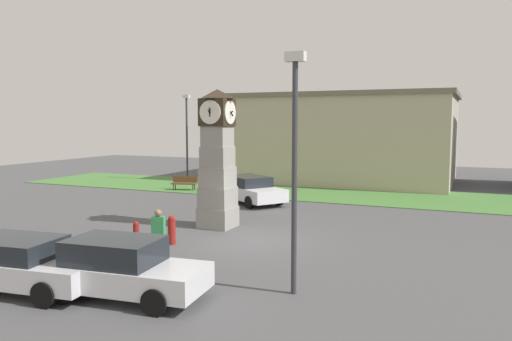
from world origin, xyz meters
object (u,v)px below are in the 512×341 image
Objects in this scene: bench at (184,182)px; street_lamp_near_road at (295,156)px; car_near_tower at (22,264)px; pedestrian_near_bench at (158,232)px; street_lamp_far_side at (187,132)px; bollard_mid_row at (172,230)px; car_by_building at (122,268)px; bollard_near_tower at (136,236)px; clock_tower at (218,163)px; car_far_lot at (250,189)px.

bench is 0.28× the size of street_lamp_near_road.
street_lamp_near_road is at bearing 21.93° from car_near_tower.
pedestrian_near_bench is 0.26× the size of street_lamp_far_side.
street_lamp_far_side reaches higher than bollard_mid_row.
bollard_mid_row is at bearing 110.44° from car_by_building.
street_lamp_far_side is (-15.21, 19.53, 0.11)m from street_lamp_near_road.
bollard_near_tower is at bearing -63.37° from street_lamp_far_side.
pedestrian_near_bench is 5.60m from street_lamp_near_road.
pedestrian_near_bench is (1.50, -0.83, 0.44)m from bollard_near_tower.
car_near_tower is at bearing -114.78° from pedestrian_near_bench.
bollard_near_tower is 14.83m from bench.
street_lamp_near_road is at bearing -48.55° from clock_tower.
clock_tower is at bearing 83.85° from car_near_tower.
car_by_building is 2.52× the size of bench.
street_lamp_far_side reaches higher than bench.
clock_tower is 5.02m from bollard_near_tower.
bollard_mid_row is 0.62× the size of bench.
bollard_mid_row is 5.44m from car_by_building.
street_lamp_far_side is (-8.30, 7.09, 2.90)m from car_far_lot.
street_lamp_near_road reaches higher than clock_tower.
street_lamp_near_road is at bearing -12.07° from pedestrian_near_bench.
car_far_lot is at bearing 102.04° from car_by_building.
bollard_near_tower is 1.37m from bollard_mid_row.
car_by_building is 3.21m from pedestrian_near_bench.
car_by_building is at bearing -78.10° from clock_tower.
car_far_lot is at bearing 102.22° from clock_tower.
street_lamp_near_road is (6.55, 2.64, 2.82)m from car_near_tower.
bollard_mid_row is 0.24× the size of car_near_tower.
street_lamp_far_side is (-11.38, 21.53, 2.89)m from car_by_building.
car_near_tower is 18.93m from bench.
bench is (-6.43, 13.37, 0.01)m from bollard_near_tower.
car_far_lot is (-0.56, 10.58, 0.23)m from bollard_near_tower.
car_by_building is 14.77m from car_far_lot.
clock_tower is at bearing 131.45° from street_lamp_near_road.
bench is (-6.24, 17.87, -0.19)m from car_near_tower.
bollard_mid_row reaches higher than bollard_near_tower.
car_near_tower is 0.71× the size of street_lamp_near_road.
street_lamp_near_road reaches higher than bench.
car_far_lot is at bearing 100.22° from pedestrian_near_bench.
clock_tower is at bearing -51.06° from bench.
pedestrian_near_bench is 0.27× the size of street_lamp_near_road.
clock_tower is 5.64× the size of bollard_near_tower.
bollard_mid_row is 0.63× the size of pedestrian_near_bench.
clock_tower is 16.37m from street_lamp_far_side.
pedestrian_near_bench is (1.70, 3.68, 0.24)m from car_near_tower.
street_lamp_near_road reaches higher than bollard_mid_row.
bench is at bearing -60.59° from street_lamp_far_side.
bollard_mid_row is 2.27m from pedestrian_near_bench.
car_far_lot is at bearing -40.50° from street_lamp_far_side.
clock_tower is 5.42× the size of bollard_mid_row.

